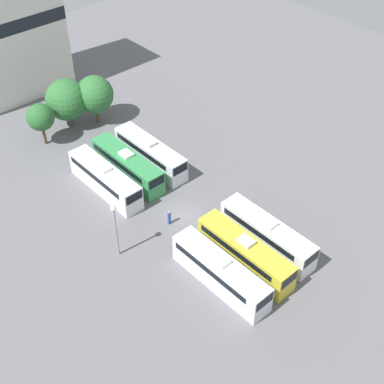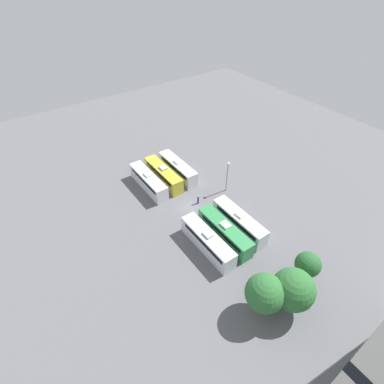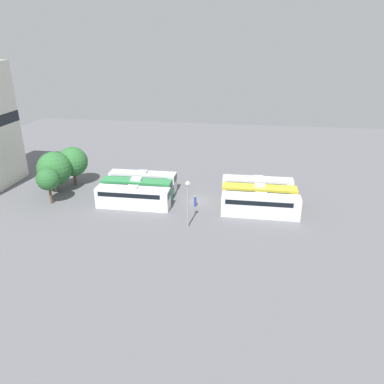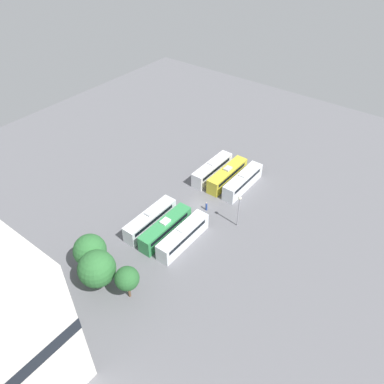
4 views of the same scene
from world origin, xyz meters
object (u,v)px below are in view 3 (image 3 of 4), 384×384
at_px(bus_2, 257,187).
at_px(bus_3, 133,197).
at_px(bus_1, 259,195).
at_px(bus_0, 260,205).
at_px(bus_4, 137,188).
at_px(worker_person, 195,201).
at_px(tree_2, 73,162).
at_px(bus_5, 143,181).
at_px(tree_0, 48,179).
at_px(light_pole, 188,196).
at_px(tree_1, 54,169).

xyz_separation_m(bus_2, bus_3, (-7.00, 18.35, 0.00)).
bearing_deg(bus_1, bus_3, 100.62).
distance_m(bus_0, bus_4, 19.44).
xyz_separation_m(bus_0, bus_1, (3.51, 0.14, 0.00)).
bearing_deg(worker_person, tree_2, 75.03).
xyz_separation_m(bus_5, tree_0, (-7.29, 12.53, 2.27)).
height_order(bus_2, bus_4, same).
xyz_separation_m(bus_2, worker_person, (-5.21, 9.20, -0.88)).
xyz_separation_m(bus_0, bus_3, (0.03, 18.72, 0.00)).
bearing_deg(bus_2, worker_person, 119.51).
bearing_deg(bus_5, worker_person, -118.27).
relative_size(bus_2, worker_person, 6.23).
relative_size(light_pole, tree_2, 0.98).
distance_m(bus_2, tree_0, 32.19).
bearing_deg(worker_person, bus_4, 80.19).
bearing_deg(worker_person, tree_1, 83.94).
distance_m(bus_4, tree_0, 13.27).
bearing_deg(tree_2, bus_0, -103.71).
height_order(bus_0, tree_0, tree_0).
xyz_separation_m(bus_5, tree_2, (0.71, 12.28, 2.48)).
height_order(bus_3, bus_4, same).
height_order(bus_0, bus_5, same).
bearing_deg(bus_1, tree_2, 82.45).
height_order(bus_1, tree_1, tree_1).
bearing_deg(bus_0, tree_1, 82.56).
bearing_deg(bus_1, tree_0, 96.97).
bearing_deg(light_pole, bus_4, 48.69).
height_order(bus_4, tree_0, tree_0).
xyz_separation_m(bus_5, worker_person, (-5.13, -9.53, -0.88)).
distance_m(bus_4, tree_1, 14.11).
bearing_deg(tree_1, worker_person, -96.06).
height_order(bus_4, tree_2, tree_2).
height_order(bus_0, bus_3, same).
bearing_deg(bus_2, bus_0, -176.93).
bearing_deg(bus_2, light_pole, 142.17).
height_order(bus_1, bus_4, same).
height_order(bus_2, light_pole, light_pole).
relative_size(bus_1, bus_5, 1.00).
relative_size(bus_5, worker_person, 6.23).
bearing_deg(bus_2, bus_1, -176.08).
distance_m(bus_0, bus_3, 18.72).
bearing_deg(bus_2, tree_1, 94.76).
distance_m(bus_0, worker_person, 9.79).
height_order(light_pole, tree_0, light_pole).
distance_m(bus_3, bus_4, 3.47).
height_order(bus_3, tree_0, tree_0).
relative_size(bus_5, light_pole, 1.68).
bearing_deg(bus_5, tree_2, 86.70).
bearing_deg(bus_2, tree_0, 103.26).
distance_m(bus_0, tree_1, 33.38).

